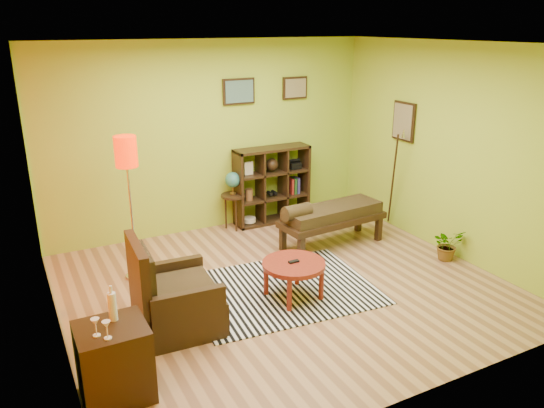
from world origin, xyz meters
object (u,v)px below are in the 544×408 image
side_cabinet (114,362)px  armchair (172,302)px  bench (330,215)px  globe_table (233,186)px  coffee_table (294,267)px  potted_plant (447,248)px  cube_shelf (273,185)px  floor_lamp (127,165)px

side_cabinet → armchair: bearing=47.2°
bench → armchair: bearing=-157.9°
globe_table → bench: (0.94, -1.23, -0.22)m
coffee_table → armchair: size_ratio=0.71×
coffee_table → bench: size_ratio=0.45×
globe_table → potted_plant: 3.17m
cube_shelf → armchair: bearing=-135.7°
coffee_table → cube_shelf: cube_shelf is taller
floor_lamp → potted_plant: size_ratio=4.14×
side_cabinet → cube_shelf: cube_shelf is taller
coffee_table → cube_shelf: bearing=67.8°
potted_plant → armchair: bearing=179.2°
floor_lamp → cube_shelf: floor_lamp is taller
coffee_table → side_cabinet: side_cabinet is taller
floor_lamp → bench: (2.66, -0.29, -0.98)m
side_cabinet → floor_lamp: bearing=72.0°
side_cabinet → cube_shelf: size_ratio=0.82×
armchair → floor_lamp: (-0.05, 1.35, 1.13)m
floor_lamp → bench: 2.85m
globe_table → floor_lamp: bearing=-151.5°
cube_shelf → globe_table: bearing=-178.3°
side_cabinet → bench: side_cabinet is taller
coffee_table → potted_plant: 2.34m
coffee_table → globe_table: 2.33m
coffee_table → globe_table: (0.26, 2.30, 0.30)m
globe_table → armchair: bearing=-126.3°
floor_lamp → globe_table: 2.11m
armchair → globe_table: bearing=53.7°
armchair → potted_plant: 3.76m
potted_plant → bench: bearing=135.6°
potted_plant → globe_table: bearing=131.5°
coffee_table → cube_shelf: 2.51m
potted_plant → floor_lamp: bearing=159.7°
armchair → floor_lamp: 1.76m
bench → side_cabinet: bearing=-151.0°
armchair → side_cabinet: size_ratio=1.03×
side_cabinet → cube_shelf: bearing=45.0°
globe_table → bench: globe_table is taller
coffee_table → side_cabinet: size_ratio=0.73×
side_cabinet → potted_plant: 4.57m
coffee_table → bench: bearing=41.8°
potted_plant → coffee_table: bearing=178.9°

